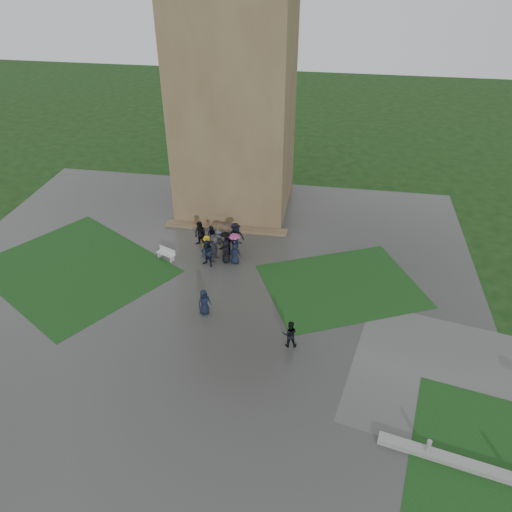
% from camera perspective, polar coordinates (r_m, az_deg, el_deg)
% --- Properties ---
extents(ground, '(120.00, 120.00, 0.00)m').
position_cam_1_polar(ground, '(28.23, -8.13, -7.70)').
color(ground, black).
extents(plaza, '(34.00, 34.00, 0.02)m').
position_cam_1_polar(plaza, '(29.69, -7.05, -5.20)').
color(plaza, '#333331').
rests_on(plaza, ground).
extents(lawn_inset_left, '(14.10, 13.46, 0.01)m').
position_cam_1_polar(lawn_inset_left, '(34.22, -19.97, -1.39)').
color(lawn_inset_left, '#123513').
rests_on(lawn_inset_left, plaza).
extents(lawn_inset_right, '(11.12, 10.15, 0.01)m').
position_cam_1_polar(lawn_inset_right, '(31.14, 9.72, -3.36)').
color(lawn_inset_right, '#123513').
rests_on(lawn_inset_right, plaza).
extents(tower, '(8.00, 8.00, 18.00)m').
position_cam_1_polar(tower, '(37.11, -2.42, 18.64)').
color(tower, brown).
rests_on(tower, ground).
extents(tower_plinth, '(9.00, 0.80, 0.22)m').
position_cam_1_polar(tower_plinth, '(36.49, -3.48, 3.24)').
color(tower_plinth, brown).
rests_on(tower_plinth, plaza).
extents(bench, '(1.39, 0.93, 0.77)m').
position_cam_1_polar(bench, '(33.49, -10.21, 0.30)').
color(bench, '#B9B9B4').
rests_on(bench, plaza).
extents(visitor_cluster, '(3.65, 3.35, 2.48)m').
position_cam_1_polar(visitor_cluster, '(33.06, -4.07, 1.54)').
color(visitor_cluster, black).
rests_on(visitor_cluster, plaza).
extents(pedestrian_mid, '(0.93, 0.89, 1.58)m').
position_cam_1_polar(pedestrian_mid, '(28.30, -5.93, -5.25)').
color(pedestrian_mid, black).
rests_on(pedestrian_mid, plaza).
extents(pedestrian_near, '(0.82, 0.54, 1.58)m').
position_cam_1_polar(pedestrian_near, '(26.20, 3.89, -8.88)').
color(pedestrian_near, black).
rests_on(pedestrian_near, plaza).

